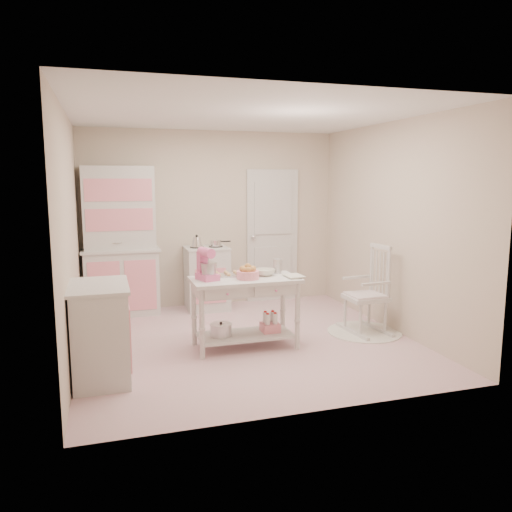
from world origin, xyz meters
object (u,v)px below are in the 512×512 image
(base_cabinet, at_px, (101,332))
(bread_basket, at_px, (248,275))
(stove, at_px, (207,278))
(hutch, at_px, (120,241))
(work_table, at_px, (245,313))
(rocking_chair, at_px, (366,289))
(stand_mixer, at_px, (207,265))

(base_cabinet, xyz_separation_m, bread_basket, (1.57, 0.42, 0.39))
(stove, bearing_deg, base_cabinet, -123.07)
(hutch, relative_size, work_table, 1.73)
(hutch, relative_size, rocking_chair, 1.89)
(hutch, distance_m, base_cabinet, 2.41)
(base_cabinet, distance_m, rocking_chair, 3.18)
(work_table, distance_m, bread_basket, 0.45)
(stand_mixer, height_order, bread_basket, stand_mixer)
(work_table, relative_size, bread_basket, 4.80)
(rocking_chair, bearing_deg, stand_mixer, 177.11)
(base_cabinet, relative_size, work_table, 0.77)
(bread_basket, bearing_deg, work_table, 111.80)
(base_cabinet, bearing_deg, stand_mixer, 23.47)
(hutch, xyz_separation_m, base_cabinet, (-0.28, -2.32, -0.58))
(rocking_chair, distance_m, bread_basket, 1.59)
(base_cabinet, height_order, work_table, base_cabinet)
(base_cabinet, distance_m, stand_mixer, 1.34)
(hutch, xyz_separation_m, work_table, (1.27, -1.85, -0.64))
(stove, relative_size, stand_mixer, 2.71)
(stove, xyz_separation_m, base_cabinet, (-1.48, -2.27, 0.00))
(bread_basket, bearing_deg, base_cabinet, -164.97)
(base_cabinet, height_order, stand_mixer, stand_mixer)
(hutch, distance_m, stove, 1.33)
(stove, height_order, stand_mixer, stand_mixer)
(hutch, height_order, stand_mixer, hutch)
(hutch, distance_m, stand_mixer, 2.02)
(stove, distance_m, rocking_chair, 2.37)
(hutch, bearing_deg, work_table, -55.49)
(hutch, distance_m, bread_basket, 2.31)
(stove, relative_size, bread_basket, 3.68)
(base_cabinet, height_order, rocking_chair, rocking_chair)
(work_table, bearing_deg, stove, 92.33)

